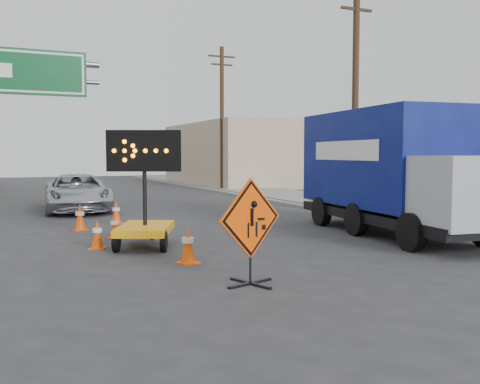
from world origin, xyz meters
TOP-DOWN VIEW (x-y plane):
  - ground at (0.00, 0.00)m, footprint 100.00×100.00m
  - curb_right at (7.20, 15.00)m, footprint 0.40×60.00m
  - sidewalk_right at (9.50, 15.00)m, footprint 4.00×60.00m
  - building_right_far at (13.00, 30.00)m, footprint 10.00×14.00m
  - highway_gantry at (-4.43, 17.96)m, footprint 6.18×0.38m
  - utility_pole_near at (8.00, 10.00)m, footprint 1.80×0.26m
  - utility_pole_far at (8.00, 24.00)m, footprint 1.80×0.26m
  - construction_sign at (-0.65, 1.06)m, footprint 1.37×0.99m
  - arrow_board at (-1.43, 5.63)m, footprint 1.94×2.36m
  - pickup_truck at (-1.94, 15.07)m, footprint 2.83×5.55m
  - box_truck at (5.56, 4.90)m, footprint 3.06×7.77m
  - cone_a at (-1.09, 3.27)m, footprint 0.51×0.51m
  - cone_b at (-2.58, 5.84)m, footprint 0.47×0.47m
  - cone_c at (-1.88, 7.35)m, footprint 0.45×0.45m
  - cone_d at (-2.55, 9.29)m, footprint 0.48×0.48m
  - cone_e at (-1.25, 10.39)m, footprint 0.50×0.50m

SIDE VIEW (x-z plane):
  - ground at x=0.00m, z-range 0.00..0.00m
  - curb_right at x=7.20m, z-range 0.00..0.12m
  - sidewalk_right at x=9.50m, z-range 0.00..0.15m
  - cone_c at x=-1.88m, z-range 0.00..0.67m
  - cone_b at x=-2.58m, z-range 0.00..0.72m
  - cone_e at x=-1.25m, z-range 0.00..0.77m
  - cone_a at x=-1.09m, z-range 0.00..0.79m
  - cone_d at x=-2.55m, z-range 0.00..0.81m
  - arrow_board at x=-1.43m, z-range -0.80..2.11m
  - pickup_truck at x=-1.94m, z-range 0.00..1.50m
  - construction_sign at x=-0.65m, z-range 0.05..1.96m
  - box_truck at x=5.56m, z-range -0.17..3.42m
  - building_right_far at x=13.00m, z-range 0.00..4.60m
  - utility_pole_near at x=8.00m, z-range 0.18..9.18m
  - utility_pole_far at x=8.00m, z-range 0.18..9.18m
  - highway_gantry at x=-4.43m, z-range 1.62..8.52m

